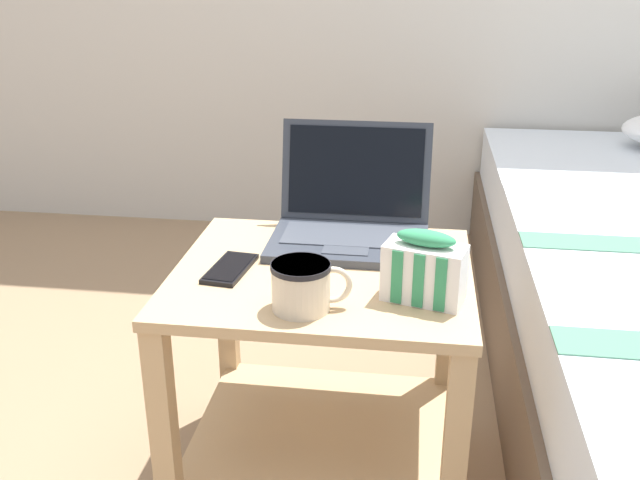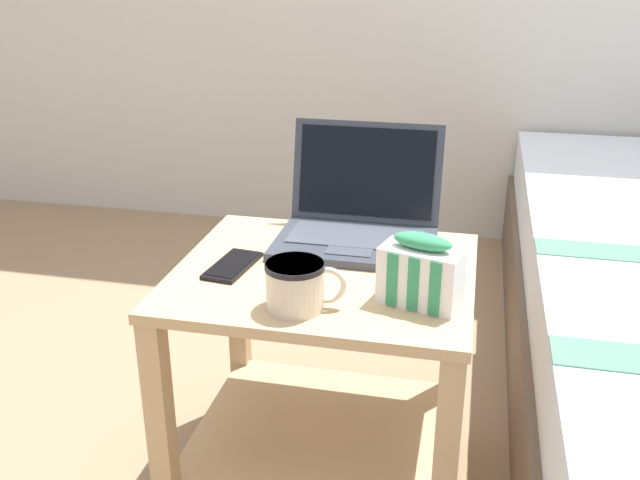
% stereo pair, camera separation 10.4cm
% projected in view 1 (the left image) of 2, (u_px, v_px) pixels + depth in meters
% --- Properties ---
extents(ground_plane, '(8.00, 8.00, 0.00)m').
position_uv_depth(ground_plane, '(322.00, 480.00, 1.63)').
color(ground_plane, '#937556').
extents(bedside_table, '(0.60, 0.52, 0.53)m').
position_uv_depth(bedside_table, '(323.00, 352.00, 1.50)').
color(bedside_table, tan).
rests_on(bedside_table, ground_plane).
extents(laptop, '(0.34, 0.29, 0.24)m').
position_uv_depth(laptop, '(351.00, 218.00, 1.57)').
color(laptop, '#333842').
rests_on(laptop, bedside_table).
extents(mug_front_left, '(0.14, 0.11, 0.09)m').
position_uv_depth(mug_front_left, '(302.00, 284.00, 1.26)').
color(mug_front_left, beige).
rests_on(mug_front_left, bedside_table).
extents(snack_bag, '(0.16, 0.11, 0.14)m').
position_uv_depth(snack_bag, '(424.00, 269.00, 1.29)').
color(snack_bag, white).
rests_on(snack_bag, bedside_table).
extents(cell_phone, '(0.09, 0.16, 0.01)m').
position_uv_depth(cell_phone, '(230.00, 268.00, 1.42)').
color(cell_phone, black).
rests_on(cell_phone, bedside_table).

